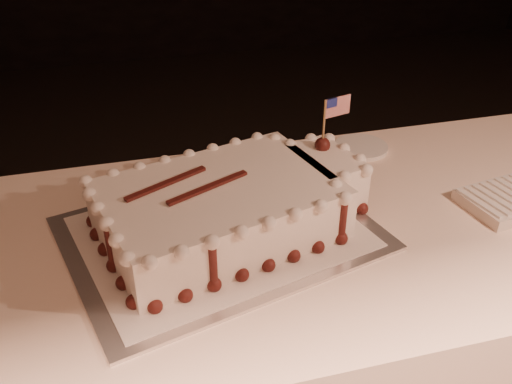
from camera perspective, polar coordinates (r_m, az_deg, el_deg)
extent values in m
cube|color=#FFDFC5|center=(1.55, 8.30, -14.12)|extent=(2.40, 0.80, 0.75)
cube|color=beige|center=(1.23, -3.60, -4.14)|extent=(0.73, 0.62, 0.01)
cube|color=silver|center=(1.23, -3.61, -3.96)|extent=(0.65, 0.56, 0.00)
cube|color=white|center=(1.20, -3.70, -1.74)|extent=(0.54, 0.43, 0.11)
cube|color=white|center=(1.32, 6.93, 1.50)|extent=(0.15, 0.20, 0.11)
sphere|color=#4F1813|center=(1.05, -10.08, -11.19)|extent=(0.03, 0.03, 0.03)
sphere|color=#4F1813|center=(1.07, -7.10, -10.21)|extent=(0.03, 0.03, 0.03)
sphere|color=#4F1813|center=(1.08, -4.21, -9.23)|extent=(0.03, 0.03, 0.03)
sphere|color=#4F1813|center=(1.10, -1.44, -8.26)|extent=(0.03, 0.03, 0.03)
sphere|color=#4F1813|center=(1.12, 1.23, -7.31)|extent=(0.03, 0.03, 0.03)
sphere|color=#4F1813|center=(1.15, 3.77, -6.38)|extent=(0.03, 0.03, 0.03)
sphere|color=#4F1813|center=(1.18, 6.19, -5.48)|extent=(0.03, 0.03, 0.03)
sphere|color=#4F1813|center=(1.21, 8.49, -4.61)|extent=(0.03, 0.03, 0.03)
sphere|color=#4F1813|center=(1.24, 7.61, -3.33)|extent=(0.03, 0.03, 0.03)
sphere|color=#4F1813|center=(1.27, 8.47, -2.36)|extent=(0.03, 0.03, 0.03)
sphere|color=#4F1813|center=(1.31, 10.54, -1.63)|extent=(0.03, 0.03, 0.03)
sphere|color=#4F1813|center=(1.34, 9.94, -0.56)|extent=(0.03, 0.03, 0.03)
sphere|color=#4F1813|center=(1.38, 8.45, 0.59)|extent=(0.03, 0.03, 0.03)
sphere|color=#4F1813|center=(1.42, 7.04, 1.67)|extent=(0.03, 0.03, 0.03)
sphere|color=#4F1813|center=(1.41, 5.30, 1.66)|extent=(0.03, 0.03, 0.03)
sphere|color=#4F1813|center=(1.39, 3.28, 1.06)|extent=(0.03, 0.03, 0.03)
sphere|color=#4F1813|center=(1.41, 1.81, 1.68)|extent=(0.03, 0.03, 0.03)
sphere|color=#4F1813|center=(1.41, 0.11, 1.79)|extent=(0.03, 0.03, 0.03)
sphere|color=#4F1813|center=(1.39, -2.00, 1.18)|extent=(0.03, 0.03, 0.03)
sphere|color=#4F1813|center=(1.37, -4.18, 0.56)|extent=(0.03, 0.03, 0.03)
sphere|color=#4F1813|center=(1.35, -6.43, -0.09)|extent=(0.03, 0.03, 0.03)
sphere|color=#4F1813|center=(1.33, -8.74, -0.75)|extent=(0.03, 0.03, 0.03)
sphere|color=#4F1813|center=(1.32, -11.11, -1.42)|extent=(0.03, 0.03, 0.03)
sphere|color=#4F1813|center=(1.30, -13.53, -2.11)|extent=(0.03, 0.03, 0.03)
sphere|color=#4F1813|center=(1.29, -15.99, -2.81)|extent=(0.03, 0.03, 0.03)
sphere|color=#4F1813|center=(1.25, -15.64, -4.10)|extent=(0.03, 0.03, 0.03)
sphere|color=#4F1813|center=(1.20, -14.88, -5.56)|extent=(0.03, 0.03, 0.03)
sphere|color=#4F1813|center=(1.16, -14.04, -7.14)|extent=(0.03, 0.03, 0.03)
sphere|color=#4F1813|center=(1.11, -13.13, -8.85)|extent=(0.03, 0.03, 0.03)
sphere|color=#4F1813|center=(1.07, -12.14, -10.69)|extent=(0.03, 0.03, 0.03)
sphere|color=white|center=(0.99, -10.63, -6.97)|extent=(0.03, 0.03, 0.03)
sphere|color=white|center=(1.00, -7.48, -5.99)|extent=(0.03, 0.03, 0.03)
sphere|color=white|center=(1.02, -4.43, -5.02)|extent=(0.03, 0.03, 0.03)
sphere|color=white|center=(1.04, -1.51, -4.07)|extent=(0.03, 0.03, 0.03)
sphere|color=white|center=(1.06, 1.29, -3.16)|extent=(0.03, 0.03, 0.03)
sphere|color=white|center=(1.09, 3.95, -2.27)|extent=(0.03, 0.03, 0.03)
sphere|color=white|center=(1.12, 6.48, -1.43)|extent=(0.03, 0.03, 0.03)
sphere|color=white|center=(1.15, 8.89, -0.63)|extent=(0.03, 0.03, 0.03)
sphere|color=white|center=(1.19, 7.95, 0.60)|extent=(0.03, 0.03, 0.03)
sphere|color=white|center=(1.22, 8.84, 1.50)|extent=(0.03, 0.03, 0.03)
sphere|color=white|center=(1.25, 10.98, 2.16)|extent=(0.03, 0.03, 0.03)
sphere|color=white|center=(1.29, 10.34, 3.17)|extent=(0.03, 0.03, 0.03)
sphere|color=white|center=(1.33, 8.78, 4.25)|extent=(0.03, 0.03, 0.03)
sphere|color=white|center=(1.37, 7.31, 5.26)|extent=(0.03, 0.03, 0.03)
sphere|color=white|center=(1.37, 5.50, 5.26)|extent=(0.03, 0.03, 0.03)
sphere|color=white|center=(1.34, 3.41, 4.72)|extent=(0.03, 0.03, 0.03)
sphere|color=white|center=(1.36, 1.88, 5.30)|extent=(0.03, 0.03, 0.03)
sphere|color=white|center=(1.37, 0.11, 5.40)|extent=(0.03, 0.03, 0.03)
sphere|color=white|center=(1.34, -2.08, 4.84)|extent=(0.03, 0.03, 0.03)
sphere|color=white|center=(1.32, -4.35, 4.25)|extent=(0.03, 0.03, 0.03)
sphere|color=white|center=(1.30, -6.69, 3.64)|extent=(0.03, 0.03, 0.03)
sphere|color=white|center=(1.28, -9.10, 3.00)|extent=(0.03, 0.03, 0.03)
sphere|color=white|center=(1.26, -11.57, 2.35)|extent=(0.03, 0.03, 0.03)
sphere|color=white|center=(1.25, -14.09, 1.67)|extent=(0.03, 0.03, 0.03)
sphere|color=white|center=(1.24, -16.66, 0.97)|extent=(0.03, 0.03, 0.03)
sphere|color=white|center=(1.20, -16.33, -0.23)|extent=(0.03, 0.03, 0.03)
sphere|color=white|center=(1.15, -15.56, -1.61)|extent=(0.03, 0.03, 0.03)
sphere|color=white|center=(1.10, -14.72, -3.10)|extent=(0.03, 0.03, 0.03)
sphere|color=white|center=(1.05, -13.79, -4.73)|extent=(0.03, 0.03, 0.03)
sphere|color=white|center=(1.01, -12.78, -6.51)|extent=(0.03, 0.03, 0.03)
cylinder|color=#4F1813|center=(1.05, -4.32, -7.28)|extent=(0.02, 0.02, 0.10)
sphere|color=#4F1813|center=(1.08, -4.22, -9.13)|extent=(0.03, 0.03, 0.03)
cylinder|color=#4F1813|center=(1.18, 8.68, -2.76)|extent=(0.02, 0.02, 0.10)
sphere|color=#4F1813|center=(1.20, 8.50, -4.52)|extent=(0.03, 0.03, 0.03)
cylinder|color=#4F1813|center=(1.36, 8.61, 2.31)|extent=(0.02, 0.02, 0.10)
sphere|color=#4F1813|center=(1.38, 8.46, 0.68)|extent=(0.03, 0.03, 0.03)
cylinder|color=#4F1813|center=(1.39, 0.11, 3.48)|extent=(0.02, 0.02, 0.10)
sphere|color=#4F1813|center=(1.41, 0.11, 1.87)|extent=(0.03, 0.03, 0.03)
cylinder|color=#4F1813|center=(1.29, -11.32, 0.34)|extent=(0.02, 0.02, 0.10)
sphere|color=#4F1813|center=(1.31, -11.12, -1.33)|extent=(0.03, 0.03, 0.03)
cylinder|color=#4F1813|center=(1.13, -14.36, -5.26)|extent=(0.02, 0.02, 0.10)
sphere|color=#4F1813|center=(1.16, -14.06, -7.05)|extent=(0.03, 0.03, 0.03)
cube|color=#4F1813|center=(1.18, -8.95, 0.87)|extent=(0.18, 0.10, 0.01)
cube|color=#4F1813|center=(1.16, -4.81, 0.47)|extent=(0.18, 0.09, 0.01)
sphere|color=#4F1813|center=(1.32, 6.66, 4.69)|extent=(0.04, 0.04, 0.04)
cylinder|color=#AF7F4B|center=(1.30, 6.78, 6.38)|extent=(0.00, 0.00, 0.14)
cube|color=red|center=(1.30, 8.18, 8.48)|extent=(0.06, 0.02, 0.05)
cube|color=navy|center=(1.28, 7.56, 8.83)|extent=(0.03, 0.01, 0.02)
cube|color=silver|center=(1.45, 23.92, -0.75)|extent=(0.23, 0.18, 0.03)
cube|color=white|center=(1.38, 21.37, -1.04)|extent=(0.04, 0.13, 0.01)
cube|color=white|center=(1.39, 22.07, -0.82)|extent=(0.04, 0.13, 0.01)
cube|color=white|center=(1.41, 22.75, -0.61)|extent=(0.04, 0.13, 0.01)
cube|color=white|center=(1.42, 23.41, -0.39)|extent=(0.04, 0.13, 0.01)
cube|color=white|center=(1.44, 24.06, -0.19)|extent=(0.04, 0.13, 0.01)
cylinder|color=white|center=(1.59, 10.44, 4.43)|extent=(0.15, 0.15, 0.01)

